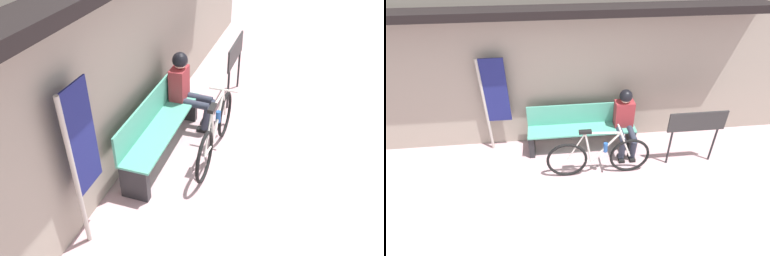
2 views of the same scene
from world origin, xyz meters
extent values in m
plane|color=#C69EA3|center=(0.00, 0.00, 0.00)|extent=(24.00, 24.00, 0.00)
cube|color=#9E9384|center=(0.00, 2.62, 1.60)|extent=(12.00, 0.12, 3.20)
cube|color=#51A88E|center=(0.31, 2.19, 0.46)|extent=(1.96, 0.42, 0.03)
cube|color=#51A88E|center=(0.31, 2.38, 0.67)|extent=(1.96, 0.03, 0.40)
cube|color=#232326|center=(-0.62, 2.19, 0.22)|extent=(0.10, 0.36, 0.44)
cube|color=#232326|center=(1.24, 2.19, 0.22)|extent=(0.10, 0.36, 0.44)
torus|color=black|center=(-0.02, 1.50, 0.34)|extent=(0.68, 0.05, 0.68)
torus|color=black|center=(1.04, 1.50, 0.34)|extent=(0.68, 0.05, 0.68)
cylinder|color=silver|center=(0.56, 1.50, 0.85)|extent=(0.57, 0.03, 0.07)
cylinder|color=silver|center=(0.61, 1.50, 0.56)|extent=(0.49, 0.03, 0.58)
cylinder|color=silver|center=(0.33, 1.50, 0.57)|extent=(0.14, 0.03, 0.60)
cylinder|color=silver|center=(0.18, 1.50, 0.31)|extent=(0.41, 0.03, 0.09)
cylinder|color=silver|center=(0.13, 1.50, 0.61)|extent=(0.32, 0.02, 0.54)
cylinder|color=silver|center=(0.94, 1.50, 0.59)|extent=(0.22, 0.03, 0.51)
cube|color=black|center=(0.28, 1.50, 0.89)|extent=(0.20, 0.07, 0.05)
cylinder|color=silver|center=(0.85, 1.50, 0.86)|extent=(0.03, 0.40, 0.03)
cylinder|color=#235199|center=(0.61, 1.50, 0.56)|extent=(0.07, 0.07, 0.17)
cylinder|color=#2D3342|center=(0.98, 1.96, 0.46)|extent=(0.11, 0.45, 0.13)
cylinder|color=#2D3342|center=(0.98, 1.77, 0.25)|extent=(0.11, 0.17, 0.41)
cube|color=black|center=(0.98, 1.80, 0.03)|extent=(0.10, 0.22, 0.06)
cylinder|color=#2D3342|center=(1.18, 1.96, 0.46)|extent=(0.11, 0.45, 0.13)
cylinder|color=#2D3342|center=(1.18, 1.77, 0.25)|extent=(0.11, 0.17, 0.41)
cube|color=black|center=(1.18, 1.80, 0.03)|extent=(0.10, 0.22, 0.06)
cube|color=maroon|center=(1.08, 2.23, 0.72)|extent=(0.34, 0.22, 0.49)
sphere|color=beige|center=(1.08, 2.21, 1.06)|extent=(0.20, 0.20, 0.20)
sphere|color=black|center=(1.08, 2.21, 1.09)|extent=(0.23, 0.23, 0.23)
cylinder|color=#B7B2A8|center=(-1.37, 2.40, 0.90)|extent=(0.05, 0.05, 1.80)
cube|color=navy|center=(-1.15, 2.40, 1.21)|extent=(0.40, 0.02, 1.18)
cylinder|color=#232326|center=(1.78, 1.63, 0.34)|extent=(0.04, 0.04, 0.68)
cylinder|color=#232326|center=(2.57, 1.63, 0.34)|extent=(0.04, 0.04, 0.68)
cube|color=#2D2D2D|center=(2.17, 1.63, 0.86)|extent=(0.99, 0.03, 0.36)
camera|label=1|loc=(-3.56, 0.49, 3.34)|focal=35.00mm
camera|label=2|loc=(-0.25, -2.25, 3.62)|focal=28.00mm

